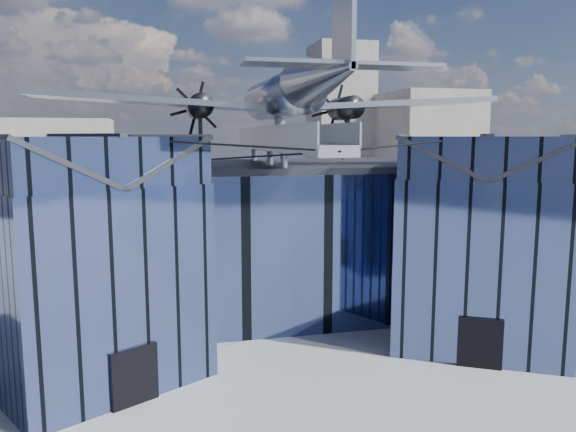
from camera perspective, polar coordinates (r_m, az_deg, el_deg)
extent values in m
plane|color=gray|center=(31.90, 0.86, -13.42)|extent=(120.00, 120.00, 0.00)
cube|color=#44558B|center=(39.08, -2.39, -2.13)|extent=(28.00, 14.00, 9.50)
cube|color=#25272C|center=(38.50, -2.43, 5.13)|extent=(28.00, 14.00, 0.40)
cube|color=#44558B|center=(28.78, -19.43, -6.36)|extent=(11.79, 11.43, 9.50)
cube|color=#44558B|center=(27.94, -20.00, 5.34)|extent=(11.56, 11.20, 2.20)
cube|color=#25272C|center=(27.12, -24.37, 5.04)|extent=(7.98, 9.23, 2.40)
cube|color=#25272C|center=(28.91, -15.90, 5.60)|extent=(7.98, 9.23, 2.40)
cube|color=#25272C|center=(27.92, -20.12, 7.70)|extent=(4.30, 7.10, 0.18)
cube|color=black|center=(26.41, -15.33, -15.42)|extent=(2.03, 1.32, 2.60)
cube|color=black|center=(30.80, -11.75, -5.12)|extent=(0.34, 0.34, 9.50)
cube|color=#44558B|center=(33.72, 18.93, -4.24)|extent=(11.79, 11.43, 9.50)
cube|color=#44558B|center=(33.00, 19.40, 5.73)|extent=(11.56, 11.20, 2.20)
cube|color=#25272C|center=(32.97, 15.48, 5.90)|extent=(7.98, 9.23, 2.40)
cube|color=#25272C|center=(33.19, 23.30, 5.54)|extent=(7.98, 9.23, 2.40)
cube|color=#25272C|center=(32.98, 19.50, 7.73)|extent=(4.30, 7.10, 0.18)
cube|color=black|center=(30.77, 18.92, -12.12)|extent=(2.03, 1.32, 2.60)
cube|color=black|center=(33.81, 11.28, -3.92)|extent=(0.34, 0.34, 9.50)
cube|color=#979BA4|center=(33.07, -0.61, 7.07)|extent=(1.80, 21.00, 0.50)
cube|color=#979BA4|center=(32.88, -2.16, 8.19)|extent=(0.08, 21.00, 1.10)
cube|color=#979BA4|center=(33.28, 0.92, 8.19)|extent=(0.08, 21.00, 1.10)
cylinder|color=#979BA4|center=(42.40, -3.48, 6.39)|extent=(0.44, 0.44, 1.35)
cylinder|color=#979BA4|center=(36.51, -1.83, 6.11)|extent=(0.44, 0.44, 1.35)
cylinder|color=#979BA4|center=(32.60, -0.41, 5.86)|extent=(0.44, 0.44, 1.35)
cylinder|color=#979BA4|center=(33.55, -0.80, 8.70)|extent=(0.70, 0.70, 1.40)
cylinder|color=black|center=(24.83, -8.67, 7.29)|extent=(10.55, 6.08, 0.69)
cylinder|color=black|center=(27.76, 13.65, 7.24)|extent=(10.55, 6.08, 0.69)
cylinder|color=black|center=(30.57, -5.29, 5.91)|extent=(6.09, 17.04, 1.19)
cylinder|color=black|center=(31.98, 5.47, 6.01)|extent=(6.09, 17.04, 1.19)
cylinder|color=#999EA5|center=(33.63, -0.81, 12.03)|extent=(2.50, 11.00, 2.50)
sphere|color=#999EA5|center=(39.00, -2.61, 11.49)|extent=(2.50, 2.50, 2.50)
cube|color=black|center=(38.07, -2.33, 12.61)|extent=(1.60, 1.40, 0.50)
cone|color=#999EA5|center=(24.98, 3.85, 14.03)|extent=(2.50, 7.00, 2.50)
cube|color=#999EA5|center=(23.04, 5.68, 18.53)|extent=(0.18, 2.40, 3.40)
cube|color=#999EA5|center=(22.92, 5.54, 15.05)|extent=(8.00, 1.80, 0.14)
cube|color=#999EA5|center=(33.80, -13.09, 11.29)|extent=(14.00, 3.20, 1.08)
cylinder|color=black|center=(34.49, -9.02, 10.92)|extent=(1.44, 3.20, 1.44)
cone|color=black|center=(36.28, -9.25, 10.77)|extent=(0.70, 0.70, 0.70)
cube|color=black|center=(36.43, -9.27, 10.76)|extent=(1.05, 0.06, 3.33)
cube|color=black|center=(36.43, -9.27, 10.76)|extent=(2.53, 0.06, 2.53)
cube|color=black|center=(36.43, -9.27, 10.76)|extent=(3.33, 0.06, 1.05)
cylinder|color=black|center=(33.85, -8.89, 8.90)|extent=(0.24, 0.24, 1.75)
cube|color=#999EA5|center=(36.71, 9.77, 11.12)|extent=(14.00, 3.20, 1.08)
cylinder|color=black|center=(36.40, 5.84, 10.83)|extent=(1.44, 3.20, 1.44)
cone|color=black|center=(38.10, 4.93, 10.72)|extent=(0.70, 0.70, 0.70)
cube|color=black|center=(38.24, 4.86, 10.71)|extent=(1.05, 0.06, 3.33)
cube|color=black|center=(38.24, 4.86, 10.71)|extent=(2.53, 0.06, 2.53)
cube|color=black|center=(38.24, 4.86, 10.71)|extent=(3.33, 0.06, 1.05)
cylinder|color=black|center=(35.79, 6.13, 8.91)|extent=(0.24, 0.24, 1.75)
cube|color=gray|center=(86.28, 13.78, 6.13)|extent=(12.00, 14.00, 18.00)
cube|color=gray|center=(84.82, -22.06, 4.39)|extent=(14.00, 10.00, 14.00)
cube|color=gray|center=(91.58, 5.32, 8.94)|extent=(9.00, 9.00, 26.00)
cylinder|color=#332114|center=(42.66, 25.70, -6.94)|extent=(0.38, 0.38, 2.42)
sphere|color=#234618|center=(42.18, 25.88, -4.10)|extent=(3.63, 3.63, 3.17)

